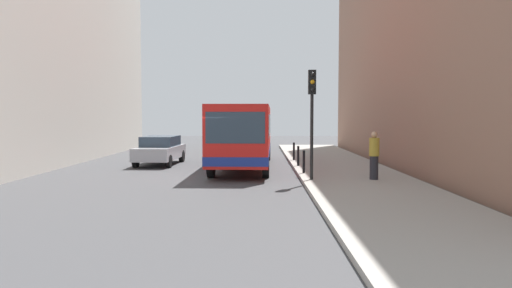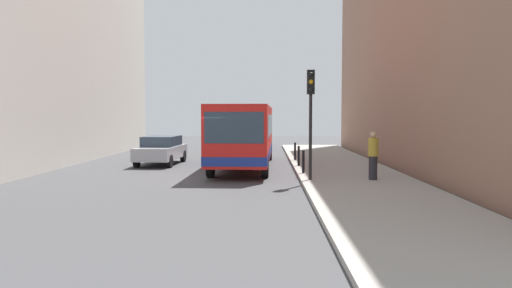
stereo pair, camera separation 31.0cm
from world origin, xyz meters
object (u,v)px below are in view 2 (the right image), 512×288
traffic_light (311,104)px  bollard_near (303,162)px  bus (245,132)px  car_behind_bus (242,139)px  bollard_far (295,151)px  pedestrian_near_signal (373,155)px  bollard_mid (299,156)px  car_beside_bus (161,149)px

traffic_light → bollard_near: bearing=92.8°
bus → car_behind_bus: 11.98m
bollard_near → bollard_far: same height
bollard_far → pedestrian_near_signal: 8.22m
traffic_light → bollard_near: (-0.10, 2.06, -2.38)m
bollard_mid → bollard_far: bearing=90.0°
car_behind_bus → bollard_far: car_behind_bus is taller
bus → bollard_mid: (2.61, -0.76, -1.10)m
bollard_mid → bus: bearing=163.8°
bus → traffic_light: (2.71, -5.73, 1.28)m
car_behind_bus → traffic_light: size_ratio=1.08×
car_behind_bus → bollard_mid: (3.32, -12.67, -0.16)m
bollard_mid → pedestrian_near_signal: bearing=-63.4°
car_beside_bus → bollard_mid: car_beside_bus is taller
bollard_near → bollard_mid: 2.92m
pedestrian_near_signal → bollard_mid: bearing=-174.7°
traffic_light → pedestrian_near_signal: bearing=1.6°
pedestrian_near_signal → car_behind_bus: bearing=176.9°
car_behind_bus → bus: bearing=94.4°
bollard_near → bollard_mid: bearing=90.0°
traffic_light → bollard_near: traffic_light is taller
car_beside_bus → bollard_near: car_beside_bus is taller
traffic_light → bollard_far: traffic_light is taller
traffic_light → bollard_mid: size_ratio=4.32×
bollard_near → pedestrian_near_signal: 3.20m
car_behind_bus → bollard_mid: 13.10m
bollard_far → pedestrian_near_signal: size_ratio=0.52×
car_beside_bus → traffic_light: size_ratio=1.10×
bollard_near → car_behind_bus: bearing=102.0°
bollard_far → pedestrian_near_signal: bearing=-72.5°
bus → bollard_near: bus is taller
car_behind_bus → traffic_light: traffic_light is taller
car_behind_bus → bollard_mid: size_ratio=4.67×
car_beside_bus → bollard_far: size_ratio=4.73×
car_beside_bus → traffic_light: traffic_light is taller
bollard_far → bollard_near: bearing=-90.0°
bus → bollard_near: 4.64m
bus → car_beside_bus: (-4.41, 1.22, -0.94)m
car_behind_bus → bollard_far: 10.31m
bollard_near → pedestrian_near_signal: bearing=-39.0°
car_beside_bus → pedestrian_near_signal: pedestrian_near_signal is taller
bus → bollard_near: bearing=127.1°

